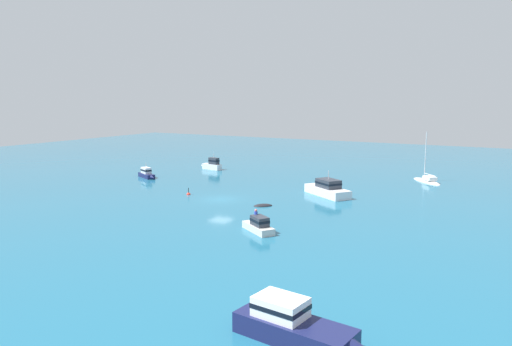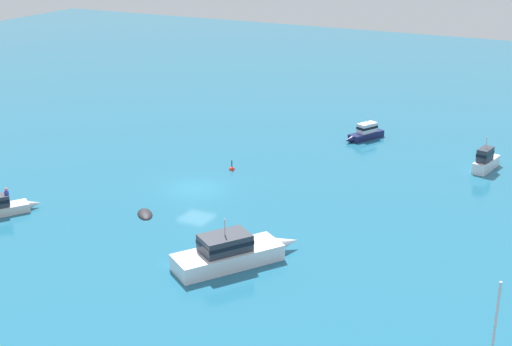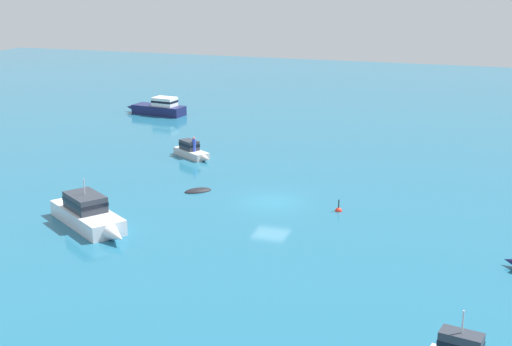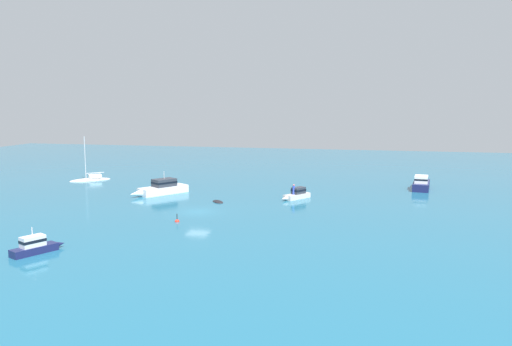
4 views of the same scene
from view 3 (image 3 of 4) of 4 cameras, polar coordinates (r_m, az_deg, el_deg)
ground_plane at (r=51.67m, az=1.21°, el=-2.30°), size 162.95×162.95×0.00m
powerboat_1 at (r=47.97m, az=-13.24°, el=-3.21°), size 7.91×6.14×3.11m
launch at (r=63.91m, az=-5.17°, el=1.81°), size 4.59×3.46×1.94m
launch_1 at (r=83.06m, az=-7.83°, el=5.21°), size 7.71×2.93×2.06m
tender at (r=54.18m, az=-4.67°, el=-1.47°), size 2.27×2.21×0.50m
channel_buoy at (r=50.02m, az=6.62°, el=-3.02°), size 0.50×0.50×1.09m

